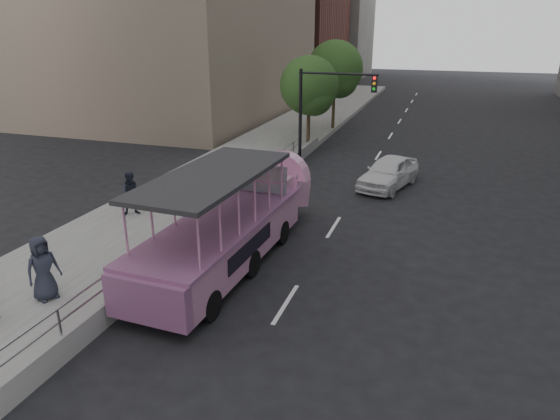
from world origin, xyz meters
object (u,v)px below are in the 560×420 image
at_px(car, 389,172).
at_px(pedestrian_mid, 132,193).
at_px(parking_sign, 233,184).
at_px(street_tree_far, 336,71).
at_px(pedestrian_far, 43,268).
at_px(duck_boat, 235,222).
at_px(street_tree_near, 310,88).
at_px(traffic_signal, 322,102).

bearing_deg(car, pedestrian_mid, -123.57).
bearing_deg(parking_sign, street_tree_far, 91.09).
relative_size(pedestrian_far, parking_sign, 0.69).
relative_size(car, pedestrian_far, 2.38).
distance_m(car, pedestrian_far, 15.98).
distance_m(car, parking_sign, 8.58).
xyz_separation_m(duck_boat, pedestrian_far, (-3.59, -4.70, 0.00)).
height_order(duck_boat, street_tree_far, street_tree_far).
bearing_deg(parking_sign, car, 53.52).
bearing_deg(street_tree_near, pedestrian_far, -95.22).
xyz_separation_m(car, parking_sign, (-5.07, -6.86, 0.94)).
height_order(duck_boat, traffic_signal, traffic_signal).
bearing_deg(parking_sign, pedestrian_far, -108.31).
relative_size(pedestrian_mid, traffic_signal, 0.34).
xyz_separation_m(car, street_tree_near, (-5.63, 6.07, 3.08)).
height_order(car, pedestrian_mid, pedestrian_mid).
distance_m(car, pedestrian_mid, 11.89).
bearing_deg(street_tree_far, car, -65.78).
bearing_deg(pedestrian_mid, pedestrian_far, -112.10).
height_order(traffic_signal, street_tree_near, street_tree_near).
bearing_deg(street_tree_near, pedestrian_mid, -103.62).
bearing_deg(street_tree_far, parking_sign, -88.91).
bearing_deg(street_tree_far, traffic_signal, -81.57).
relative_size(duck_boat, street_tree_far, 1.54).
relative_size(duck_boat, street_tree_near, 1.74).
height_order(pedestrian_mid, pedestrian_far, pedestrian_far).
bearing_deg(duck_boat, parking_sign, 114.74).
distance_m(parking_sign, street_tree_far, 19.11).
distance_m(traffic_signal, street_tree_far, 9.57).
distance_m(pedestrian_mid, traffic_signal, 11.77).
xyz_separation_m(duck_boat, traffic_signal, (-0.14, 12.06, 2.28)).
relative_size(traffic_signal, street_tree_far, 0.81).
height_order(car, traffic_signal, traffic_signal).
relative_size(pedestrian_mid, pedestrian_far, 0.95).
height_order(street_tree_near, street_tree_far, street_tree_far).
height_order(pedestrian_far, traffic_signal, traffic_signal).
xyz_separation_m(car, pedestrian_far, (-7.47, -14.12, 0.47)).
bearing_deg(pedestrian_far, street_tree_near, 16.20).
xyz_separation_m(pedestrian_far, street_tree_near, (1.84, 20.19, 2.60)).
height_order(parking_sign, traffic_signal, traffic_signal).
bearing_deg(street_tree_far, pedestrian_far, -94.46).
xyz_separation_m(pedestrian_far, traffic_signal, (3.44, 16.76, 2.28)).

